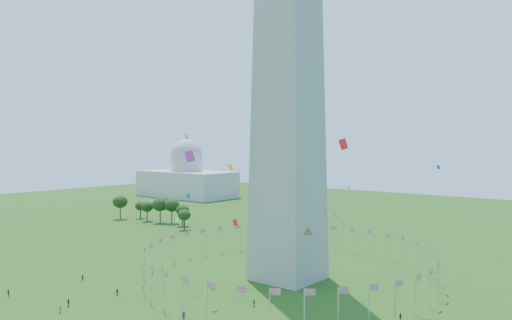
{
  "coord_description": "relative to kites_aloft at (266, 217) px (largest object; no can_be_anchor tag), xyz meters",
  "views": [
    {
      "loc": [
        80.38,
        -63.84,
        38.31
      ],
      "look_at": [
        0.55,
        35.0,
        33.88
      ],
      "focal_mm": 35.0,
      "sensor_mm": 36.0,
      "label": 1
    }
  ],
  "objects": [
    {
      "name": "flag_ring",
      "position": [
        -13.51,
        27.38,
        -17.34
      ],
      "size": [
        80.24,
        80.24,
        9.0
      ],
      "color": "silver",
      "rests_on": "ground"
    },
    {
      "name": "capitol_building",
      "position": [
        -193.51,
        157.38,
        1.16
      ],
      "size": [
        70.0,
        35.0,
        46.0
      ],
      "primitive_type": null,
      "color": "beige",
      "rests_on": "ground"
    },
    {
      "name": "kites_aloft",
      "position": [
        0.0,
        0.0,
        0.0
      ],
      "size": [
        97.09,
        80.44,
        34.95
      ],
      "color": "blue",
      "rests_on": "ground"
    },
    {
      "name": "tree_line_west",
      "position": [
        -120.22,
        68.34,
        -16.52
      ],
      "size": [
        54.92,
        15.28,
        11.72
      ],
      "color": "#264918",
      "rests_on": "ground"
    }
  ]
}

